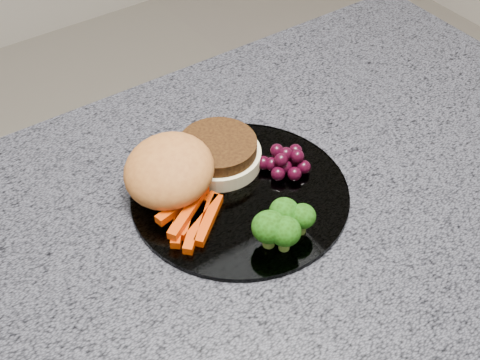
% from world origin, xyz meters
% --- Properties ---
extents(countertop, '(1.20, 0.60, 0.04)m').
position_xyz_m(countertop, '(0.00, 0.00, 0.88)').
color(countertop, '#51525C').
rests_on(countertop, island_cabinet).
extents(plate, '(0.26, 0.26, 0.01)m').
position_xyz_m(plate, '(0.10, 0.03, 0.90)').
color(plate, white).
rests_on(plate, countertop).
extents(burger, '(0.21, 0.15, 0.06)m').
position_xyz_m(burger, '(0.06, 0.08, 0.93)').
color(burger, '#FAEAB0').
rests_on(burger, plate).
extents(carrot_sticks, '(0.09, 0.08, 0.02)m').
position_xyz_m(carrot_sticks, '(0.03, 0.03, 0.91)').
color(carrot_sticks, '#D03803').
rests_on(carrot_sticks, plate).
extents(broccoli, '(0.08, 0.06, 0.05)m').
position_xyz_m(broccoli, '(0.09, -0.05, 0.93)').
color(broccoli, olive).
rests_on(broccoli, plate).
extents(grape_bunch, '(0.06, 0.05, 0.03)m').
position_xyz_m(grape_bunch, '(0.17, 0.03, 0.92)').
color(grape_bunch, black).
rests_on(grape_bunch, plate).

